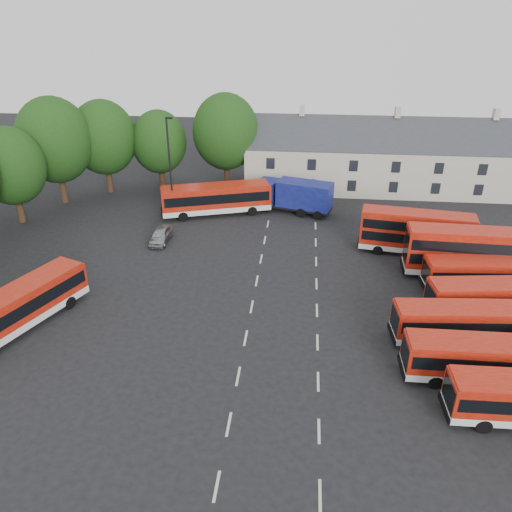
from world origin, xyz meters
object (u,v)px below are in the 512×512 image
Objects in this scene: box_truck at (295,195)px; silver_car at (161,235)px; bus_west at (17,306)px; lamppost at (170,167)px; bus_dd_south at (471,251)px.

box_truck is 2.12× the size of silver_car.
lamppost reaches higher than bus_west.
bus_dd_south reaches higher than box_truck.
lamppost reaches higher than bus_dd_south.
lamppost is (-0.04, 5.51, 5.12)m from silver_car.
lamppost is (6.08, 20.52, 3.96)m from bus_west.
lamppost is (-27.78, 9.67, 3.34)m from bus_dd_south.
box_truck is 0.79× the size of lamppost.
box_truck reaches higher than bus_west.
bus_west reaches higher than silver_car.
bus_dd_south is 2.64× the size of silver_car.
bus_dd_south is 29.60m from lamppost.
box_truck is at bearing 140.99° from bus_dd_south.
silver_car is (6.12, 15.01, -1.16)m from bus_west.
bus_west is at bearing -106.50° from lamppost.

